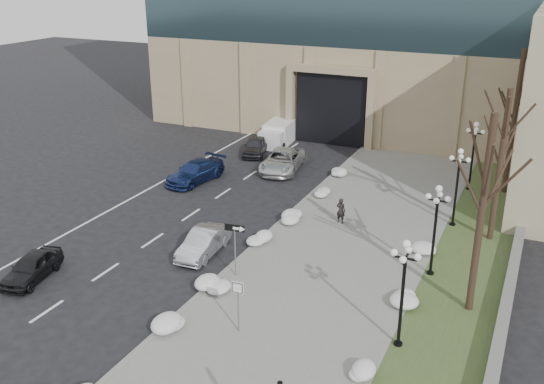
{
  "coord_description": "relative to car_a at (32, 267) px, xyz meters",
  "views": [
    {
      "loc": [
        12.36,
        -14.8,
        14.64
      ],
      "look_at": [
        0.18,
        11.4,
        3.5
      ],
      "focal_mm": 40.0,
      "sensor_mm": 36.0,
      "label": 1
    }
  ],
  "objects": [
    {
      "name": "lamppost_b",
      "position": [
        17.56,
        8.54,
        2.43
      ],
      "size": [
        1.18,
        1.18,
        4.76
      ],
      "color": "black",
      "rests_on": "ground"
    },
    {
      "name": "snow_clump_c",
      "position": [
        8.63,
        2.54,
        -0.34
      ],
      "size": [
        1.1,
        1.6,
        0.36
      ],
      "primitive_type": "ellipsoid",
      "color": "white",
      "rests_on": "sidewalk"
    },
    {
      "name": "lamppost_d",
      "position": [
        17.56,
        21.54,
        2.43
      ],
      "size": [
        1.18,
        1.18,
        4.76
      ],
      "color": "black",
      "rests_on": "ground"
    },
    {
      "name": "pedestrian",
      "position": [
        11.52,
        12.53,
        0.24
      ],
      "size": [
        0.6,
        0.44,
        1.54
      ],
      "primitive_type": "imported",
      "rotation": [
        0.0,
        0.0,
        3.02
      ],
      "color": "black",
      "rests_on": "sidewalk"
    },
    {
      "name": "one_way_sign",
      "position": [
        9.08,
        4.35,
        1.68
      ],
      "size": [
        1.06,
        0.3,
        2.82
      ],
      "rotation": [
        0.0,
        0.0,
        0.14
      ],
      "color": "slate",
      "rests_on": "ground"
    },
    {
      "name": "snow_clump_j",
      "position": [
        16.98,
        10.97,
        -0.34
      ],
      "size": [
        1.1,
        1.6,
        0.36
      ],
      "primitive_type": "ellipsoid",
      "color": "white",
      "rests_on": "sidewalk"
    },
    {
      "name": "lamppost_c",
      "position": [
        17.56,
        15.04,
        2.43
      ],
      "size": [
        1.18,
        1.18,
        4.76
      ],
      "color": "black",
      "rests_on": "ground"
    },
    {
      "name": "keep_sign",
      "position": [
        11.29,
        0.16,
        1.15
      ],
      "size": [
        0.52,
        0.09,
        2.44
      ],
      "rotation": [
        0.0,
        0.0,
        0.06
      ],
      "color": "slate",
      "rests_on": "ground"
    },
    {
      "name": "ground",
      "position": [
        9.26,
        -3.96,
        -0.64
      ],
      "size": [
        160.0,
        160.0,
        0.0
      ],
      "primitive_type": "plane",
      "color": "black",
      "rests_on": "ground"
    },
    {
      "name": "snow_clump_f",
      "position": [
        8.9,
        16.42,
        -0.34
      ],
      "size": [
        1.1,
        1.6,
        0.36
      ],
      "primitive_type": "ellipsoid",
      "color": "white",
      "rests_on": "sidewalk"
    },
    {
      "name": "car_c",
      "position": [
        -0.13,
        15.28,
        0.08
      ],
      "size": [
        2.72,
        5.22,
        1.44
      ],
      "primitive_type": "imported",
      "rotation": [
        0.0,
        0.0,
        -0.14
      ],
      "color": "navy",
      "rests_on": "ground"
    },
    {
      "name": "snow_clump_i",
      "position": [
        16.82,
        5.32,
        -0.34
      ],
      "size": [
        1.1,
        1.6,
        0.36
      ],
      "primitive_type": "ellipsoid",
      "color": "white",
      "rests_on": "sidewalk"
    },
    {
      "name": "tree_mid",
      "position": [
        19.76,
        14.04,
        4.86
      ],
      "size": [
        3.2,
        3.2,
        8.5
      ],
      "color": "black",
      "rests_on": "ground"
    },
    {
      "name": "car_b",
      "position": [
        6.2,
        5.83,
        0.03
      ],
      "size": [
        1.7,
        4.16,
        1.34
      ],
      "primitive_type": "imported",
      "rotation": [
        0.0,
        0.0,
        0.07
      ],
      "color": "#AFB0B7",
      "rests_on": "ground"
    },
    {
      "name": "stone_wall",
      "position": [
        21.26,
        12.04,
        -0.29
      ],
      "size": [
        0.5,
        30.0,
        0.7
      ],
      "primitive_type": "cube",
      "color": "slate",
      "rests_on": "ground"
    },
    {
      "name": "sidewalk",
      "position": [
        12.76,
        10.04,
        -0.58
      ],
      "size": [
        9.0,
        40.0,
        0.12
      ],
      "primitive_type": "cube",
      "color": "gray",
      "rests_on": "ground"
    },
    {
      "name": "car_d",
      "position": [
        4.46,
        20.05,
        0.11
      ],
      "size": [
        3.29,
        5.76,
        1.52
      ],
      "primitive_type": "imported",
      "rotation": [
        0.0,
        0.0,
        0.15
      ],
      "color": "silver",
      "rests_on": "ground"
    },
    {
      "name": "snow_clump_h",
      "position": [
        16.7,
        -0.73,
        -0.34
      ],
      "size": [
        1.1,
        1.6,
        0.36
      ],
      "primitive_type": "ellipsoid",
      "color": "white",
      "rests_on": "sidewalk"
    },
    {
      "name": "snow_clump_g",
      "position": [
        8.87,
        20.53,
        -0.34
      ],
      "size": [
        1.1,
        1.6,
        0.36
      ],
      "primitive_type": "ellipsoid",
      "color": "white",
      "rests_on": "sidewalk"
    },
    {
      "name": "car_e",
      "position": [
        0.9,
        22.74,
        0.06
      ],
      "size": [
        2.65,
        4.4,
        1.4
      ],
      "primitive_type": "imported",
      "rotation": [
        0.0,
        0.0,
        0.26
      ],
      "color": "#323137",
      "rests_on": "ground"
    },
    {
      "name": "lamppost_a",
      "position": [
        17.56,
        2.04,
        2.43
      ],
      "size": [
        1.18,
        1.18,
        4.76
      ],
      "color": "black",
      "rests_on": "ground"
    },
    {
      "name": "curb",
      "position": [
        8.26,
        10.04,
        -0.57
      ],
      "size": [
        0.3,
        40.0,
        0.14
      ],
      "primitive_type": "cube",
      "color": "gray",
      "rests_on": "ground"
    },
    {
      "name": "tree_near",
      "position": [
        19.76,
        6.04,
        5.18
      ],
      "size": [
        3.2,
        3.2,
        9.0
      ],
      "color": "black",
      "rests_on": "ground"
    },
    {
      "name": "snow_clump_b",
      "position": [
        8.44,
        -1.19,
        -0.34
      ],
      "size": [
        1.1,
        1.6,
        0.36
      ],
      "primitive_type": "ellipsoid",
      "color": "white",
      "rests_on": "sidewalk"
    },
    {
      "name": "box_truck",
      "position": [
        1.28,
        26.62,
        0.24
      ],
      "size": [
        2.56,
        5.94,
        1.83
      ],
      "rotation": [
        0.0,
        0.0,
        0.1
      ],
      "color": "silver",
      "rests_on": "ground"
    },
    {
      "name": "tree_far",
      "position": [
        19.76,
        22.04,
        5.51
      ],
      "size": [
        3.2,
        3.2,
        9.5
      ],
      "color": "black",
      "rests_on": "ground"
    },
    {
      "name": "grass_strip",
      "position": [
        19.26,
        10.04,
        -0.59
      ],
      "size": [
        4.0,
        40.0,
        0.1
      ],
      "primitive_type": "cube",
      "color": "#394C26",
      "rests_on": "ground"
    },
    {
      "name": "car_a",
      "position": [
        0.0,
        0.0,
        0.0
      ],
      "size": [
        2.26,
        4.01,
        1.29
      ],
      "primitive_type": "imported",
      "rotation": [
        0.0,
        0.0,
        0.21
      ],
      "color": "black",
      "rests_on": "ground"
    },
    {
      "name": "snow_clump_e",
      "position": [
        8.83,
        11.53,
        -0.34
      ],
      "size": [
        1.1,
        1.6,
        0.36
      ],
      "primitive_type": "ellipsoid",
      "color": "white",
      "rests_on": "sidewalk"
    },
    {
      "name": "snow_clump_d",
      "position": [
        8.62,
        7.96,
        -0.34
      ],
      "size": [
        1.1,
        1.6,
        0.36
      ],
      "primitive_type": "ellipsoid",
      "color": "white",
      "rests_on": "sidewalk"
    }
  ]
}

